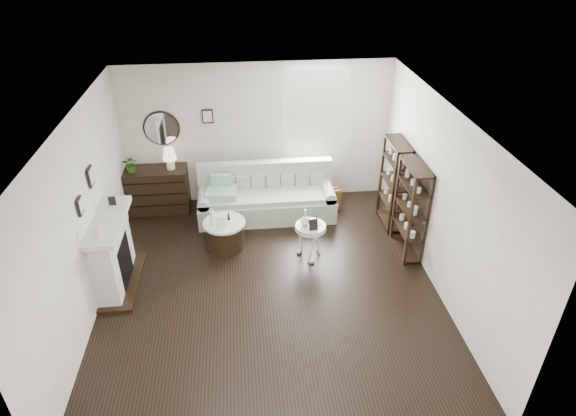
{
  "coord_description": "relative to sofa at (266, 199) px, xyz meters",
  "views": [
    {
      "loc": [
        -0.33,
        -5.71,
        4.83
      ],
      "look_at": [
        0.36,
        0.8,
        0.88
      ],
      "focal_mm": 30.0,
      "sensor_mm": 36.0,
      "label": 1
    }
  ],
  "objects": [
    {
      "name": "eiffel_drum",
      "position": [
        -0.69,
        -0.93,
        0.27
      ],
      "size": [
        0.14,
        0.14,
        0.2
      ],
      "primitive_type": null,
      "rotation": [
        0.0,
        0.0,
        -0.23
      ],
      "color": "black",
      "rests_on": "drum_table"
    },
    {
      "name": "room",
      "position": [
        0.64,
        0.62,
        1.27
      ],
      "size": [
        5.5,
        5.5,
        5.5
      ],
      "color": "black",
      "rests_on": "ground"
    },
    {
      "name": "card_frame_ped",
      "position": [
        0.64,
        -1.54,
        0.38
      ],
      "size": [
        0.15,
        0.07,
        0.19
      ],
      "primitive_type": "cube",
      "rotation": [
        -0.21,
        0.0,
        0.14
      ],
      "color": "black",
      "rests_on": "pedestal_table"
    },
    {
      "name": "fireplace",
      "position": [
        -2.41,
        -1.78,
        0.22
      ],
      "size": [
        0.5,
        1.4,
        1.84
      ],
      "color": "silver",
      "rests_on": "ground"
    },
    {
      "name": "flask_ped",
      "position": [
        0.53,
        -1.39,
        0.43
      ],
      "size": [
        0.15,
        0.15,
        0.28
      ],
      "primitive_type": null,
      "color": "silver",
      "rests_on": "pedestal_table"
    },
    {
      "name": "bottle_drum",
      "position": [
        -0.95,
        -1.06,
        0.33
      ],
      "size": [
        0.08,
        0.08,
        0.33
      ],
      "primitive_type": "cylinder",
      "color": "silver",
      "rests_on": "drum_table"
    },
    {
      "name": "card_frame_drum",
      "position": [
        -0.82,
        -1.16,
        0.27
      ],
      "size": [
        0.16,
        0.07,
        0.2
      ],
      "primitive_type": "cube",
      "rotation": [
        -0.21,
        0.0,
        0.1
      ],
      "color": "silver",
      "rests_on": "drum_table"
    },
    {
      "name": "table_lamp",
      "position": [
        -1.73,
        0.39,
        0.74
      ],
      "size": [
        0.31,
        0.31,
        0.41
      ],
      "primitive_type": null,
      "rotation": [
        0.0,
        0.0,
        -0.22
      ],
      "color": "beige",
      "rests_on": "dresser"
    },
    {
      "name": "sofa",
      "position": [
        0.0,
        0.0,
        0.0
      ],
      "size": [
        2.51,
        0.87,
        0.97
      ],
      "color": "#A5AE9B",
      "rests_on": "ground"
    },
    {
      "name": "drum_table",
      "position": [
        -0.77,
        -0.98,
        -0.07
      ],
      "size": [
        0.71,
        0.71,
        0.49
      ],
      "rotation": [
        0.0,
        0.0,
        0.36
      ],
      "color": "black",
      "rests_on": "ground"
    },
    {
      "name": "shelf_unit_far",
      "position": [
        2.24,
        -0.53,
        0.48
      ],
      "size": [
        0.3,
        0.8,
        1.6
      ],
      "color": "black",
      "rests_on": "ground"
    },
    {
      "name": "dresser",
      "position": [
        -2.1,
        0.39,
        0.11
      ],
      "size": [
        1.28,
        0.55,
        0.86
      ],
      "color": "black",
      "rests_on": "ground"
    },
    {
      "name": "potted_plant",
      "position": [
        -2.43,
        0.34,
        0.69
      ],
      "size": [
        0.29,
        0.25,
        0.31
      ],
      "primitive_type": "imported",
      "rotation": [
        0.0,
        0.0,
        -0.03
      ],
      "color": "#245518",
      "rests_on": "dresser"
    },
    {
      "name": "eiffel_ped",
      "position": [
        0.72,
        -1.38,
        0.37
      ],
      "size": [
        0.11,
        0.11,
        0.16
      ],
      "primitive_type": null,
      "rotation": [
        0.0,
        0.0,
        -0.21
      ],
      "color": "black",
      "rests_on": "pedestal_table"
    },
    {
      "name": "shelf_unit_near",
      "position": [
        2.24,
        -1.43,
        0.48
      ],
      "size": [
        0.3,
        0.8,
        1.6
      ],
      "color": "black",
      "rests_on": "ground"
    },
    {
      "name": "pedestal_table",
      "position": [
        0.62,
        -1.41,
        0.23
      ],
      "size": [
        0.51,
        0.51,
        0.61
      ],
      "rotation": [
        0.0,
        0.0,
        0.1
      ],
      "color": "silver",
      "rests_on": "ground"
    },
    {
      "name": "quilt",
      "position": [
        -0.82,
        -0.13,
        0.25
      ],
      "size": [
        0.57,
        0.47,
        0.14
      ],
      "primitive_type": "cube",
      "rotation": [
        0.0,
        0.0,
        -0.04
      ],
      "color": "#24875E",
      "rests_on": "sofa"
    },
    {
      "name": "suitcase",
      "position": [
        1.11,
        0.05,
        -0.11
      ],
      "size": [
        0.65,
        0.31,
        0.42
      ],
      "primitive_type": "cube",
      "rotation": [
        0.0,
        0.0,
        0.17
      ],
      "color": "brown",
      "rests_on": "ground"
    }
  ]
}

